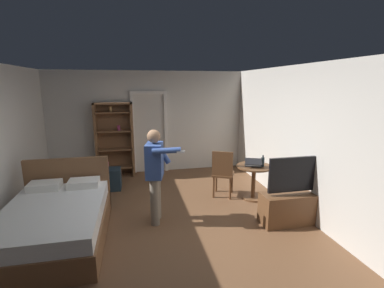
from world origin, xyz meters
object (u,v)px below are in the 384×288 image
Objects in this scene: bookshelf at (115,137)px; tv_flatscreen at (294,204)px; laptop at (253,164)px; bottle_on_table at (263,162)px; side_table at (254,176)px; bed at (56,220)px; wooden_chair at (223,172)px; person_blue_shirt at (155,170)px; suitcase_dark at (110,179)px.

bookshelf reaches higher than tv_flatscreen.
bottle_on_table is (0.19, -0.04, 0.05)m from laptop.
side_table is 0.28m from laptop.
bookshelf reaches higher than bottle_on_table.
bed is at bearing -169.25° from bottle_on_table.
laptop is 0.42× the size of wooden_chair.
bed is at bearing 175.71° from tv_flatscreen.
bookshelf is at bearing 142.42° from laptop.
bookshelf is 2.75m from person_blue_shirt.
wooden_chair reaches higher than bottle_on_table.
side_table is (2.81, -2.09, -0.53)m from bookshelf.
laptop is 0.88× the size of suitcase_dark.
bookshelf is at bearing 143.70° from bottle_on_table.
bed reaches higher than laptop.
tv_flatscreen is 1.09m from bottle_on_table.
bed is at bearing -167.59° from side_table.
wooden_chair is 1.65m from person_blue_shirt.
bookshelf is 8.03× the size of bottle_on_table.
laptop is 0.19m from bottle_on_table.
laptop is 3.13m from suitcase_dark.
side_table is (-0.25, 1.06, 0.14)m from tv_flatscreen.
suitcase_dark is (-0.89, 1.67, -0.68)m from person_blue_shirt.
laptop reaches higher than side_table.
bookshelf is 3.55m from side_table.
person_blue_shirt reaches higher than tv_flatscreen.
laptop is at bearing -37.58° from bookshelf.
person_blue_shirt is (-1.96, -0.50, 0.16)m from laptop.
bookshelf is 2.95m from wooden_chair.
bottle_on_table is at bearing 10.75° from bed.
laptop is 2.03m from person_blue_shirt.
tv_flatscreen is at bearing -73.80° from laptop.
side_table is at bearing 14.94° from person_blue_shirt.
bottle_on_table is 2.20m from person_blue_shirt.
tv_flatscreen is 1.17× the size of wooden_chair.
suitcase_dark is (-3.15, 2.19, -0.10)m from tv_flatscreen.
bed is 3.04m from bookshelf.
bookshelf reaches higher than person_blue_shirt.
side_table is at bearing 41.81° from laptop.
wooden_chair is 0.62× the size of person_blue_shirt.
bed is 4.99× the size of laptop.
wooden_chair is 2.51m from suitcase_dark.
tv_flatscreen is 0.73× the size of person_blue_shirt.
wooden_chair is at bearing 154.32° from laptop.
bed reaches higher than wooden_chair.
side_table is at bearing 12.41° from bed.
side_table is 0.36m from bottle_on_table.
tv_flatscreen is at bearing -76.68° from side_table.
person_blue_shirt reaches higher than side_table.
bed is 2.10× the size of wooden_chair.
bed is 2.01m from suitcase_dark.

